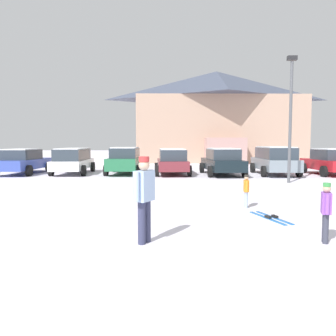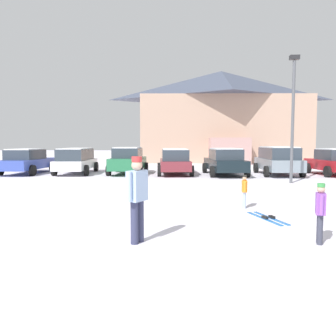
# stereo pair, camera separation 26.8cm
# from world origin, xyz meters

# --- Properties ---
(ground) EXTENTS (160.00, 160.00, 0.00)m
(ground) POSITION_xyz_m (0.00, 0.00, 0.00)
(ground) COLOR silver
(ski_lodge) EXTENTS (17.24, 11.72, 9.47)m
(ski_lodge) POSITION_xyz_m (4.86, 31.11, 4.80)
(ski_lodge) COLOR tan
(ski_lodge) RESTS_ON ground
(parked_blue_hatchback) EXTENTS (2.23, 4.64, 1.56)m
(parked_blue_hatchback) POSITION_xyz_m (-8.94, 15.92, 0.80)
(parked_blue_hatchback) COLOR #354BA7
(parked_blue_hatchback) RESTS_ON ground
(parked_white_suv) EXTENTS (2.33, 4.82, 1.60)m
(parked_white_suv) POSITION_xyz_m (-5.86, 16.08, 0.87)
(parked_white_suv) COLOR white
(parked_white_suv) RESTS_ON ground
(parked_green_coupe) EXTENTS (2.16, 4.20, 1.66)m
(parked_green_coupe) POSITION_xyz_m (-2.55, 16.00, 0.84)
(parked_green_coupe) COLOR #246B43
(parked_green_coupe) RESTS_ON ground
(parked_maroon_van) EXTENTS (2.33, 4.41, 1.58)m
(parked_maroon_van) POSITION_xyz_m (0.33, 15.84, 0.86)
(parked_maroon_van) COLOR maroon
(parked_maroon_van) RESTS_ON ground
(parked_black_sedan) EXTENTS (2.49, 4.70, 1.62)m
(parked_black_sedan) POSITION_xyz_m (3.36, 15.53, 0.82)
(parked_black_sedan) COLOR black
(parked_black_sedan) RESTS_ON ground
(parked_grey_wagon) EXTENTS (2.22, 4.47, 1.71)m
(parked_grey_wagon) POSITION_xyz_m (6.55, 15.73, 0.92)
(parked_grey_wagon) COLOR gray
(parked_grey_wagon) RESTS_ON ground
(parked_red_sedan) EXTENTS (2.43, 4.18, 1.60)m
(parked_red_sedan) POSITION_xyz_m (9.88, 15.75, 0.81)
(parked_red_sedan) COLOR #B41922
(parked_red_sedan) RESTS_ON ground
(skier_child_in_purple_jacket) EXTENTS (0.24, 0.42, 1.16)m
(skier_child_in_purple_jacket) POSITION_xyz_m (3.45, 2.09, 0.66)
(skier_child_in_purple_jacket) COLOR #373949
(skier_child_in_purple_jacket) RESTS_ON ground
(skier_child_in_orange_jacket) EXTENTS (0.16, 0.37, 0.99)m
(skier_child_in_orange_jacket) POSITION_xyz_m (2.65, 5.46, 0.56)
(skier_child_in_orange_jacket) COLOR #9BB1CF
(skier_child_in_orange_jacket) RESTS_ON ground
(skier_adult_in_blue_parka) EXTENTS (0.40, 0.56, 1.67)m
(skier_adult_in_blue_parka) POSITION_xyz_m (-0.04, 2.00, 0.94)
(skier_adult_in_blue_parka) COLOR #2F324F
(skier_adult_in_blue_parka) RESTS_ON ground
(pair_of_skis) EXTENTS (0.75, 1.56, 0.08)m
(pair_of_skis) POSITION_xyz_m (3.00, 4.14, 0.02)
(pair_of_skis) COLOR blue
(pair_of_skis) RESTS_ON ground
(lamp_post) EXTENTS (0.44, 0.24, 6.01)m
(lamp_post) POSITION_xyz_m (6.04, 11.72, 3.36)
(lamp_post) COLOR #515459
(lamp_post) RESTS_ON ground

